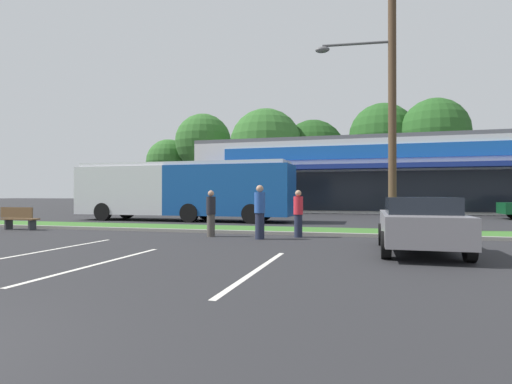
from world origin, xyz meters
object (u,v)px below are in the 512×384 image
(bus_stop_bench, at_px, (19,218))
(pedestrian_mid, at_px, (298,214))
(pedestrian_by_pole, at_px, (260,212))
(pedestrian_near_bench, at_px, (211,213))
(utility_pole, at_px, (388,91))
(car_1, at_px, (420,223))
(city_bus, at_px, (183,189))
(car_3, at_px, (107,203))

(bus_stop_bench, relative_size, pedestrian_mid, 0.98)
(bus_stop_bench, xyz_separation_m, pedestrian_by_pole, (10.60, -0.72, 0.40))
(bus_stop_bench, xyz_separation_m, pedestrian_near_bench, (8.73, -0.39, 0.31))
(utility_pole, distance_m, car_1, 6.88)
(city_bus, relative_size, pedestrian_near_bench, 7.68)
(utility_pole, height_order, car_1, utility_pole)
(bus_stop_bench, distance_m, pedestrian_by_pole, 10.63)
(car_3, bearing_deg, city_bus, 145.26)
(car_3, height_order, pedestrian_near_bench, pedestrian_near_bench)
(utility_pole, bearing_deg, pedestrian_mid, -144.98)
(car_3, relative_size, pedestrian_near_bench, 2.68)
(pedestrian_by_pole, height_order, pedestrian_mid, pedestrian_by_pole)
(utility_pole, xyz_separation_m, car_1, (0.54, -5.05, -4.64))
(car_3, bearing_deg, pedestrian_near_bench, 135.07)
(car_1, relative_size, pedestrian_mid, 2.58)
(car_3, bearing_deg, pedestrian_mid, 141.67)
(city_bus, distance_m, bus_stop_bench, 8.37)
(utility_pole, distance_m, pedestrian_by_pole, 6.88)
(bus_stop_bench, height_order, pedestrian_mid, pedestrian_mid)
(city_bus, height_order, pedestrian_mid, city_bus)
(city_bus, height_order, pedestrian_by_pole, city_bus)
(city_bus, height_order, car_3, city_bus)
(bus_stop_bench, distance_m, car_1, 15.58)
(car_3, relative_size, pedestrian_by_pole, 2.43)
(pedestrian_near_bench, distance_m, pedestrian_mid, 3.06)
(utility_pole, bearing_deg, pedestrian_by_pole, -143.84)
(city_bus, height_order, bus_stop_bench, city_bus)
(pedestrian_by_pole, bearing_deg, pedestrian_near_bench, -132.19)
(pedestrian_mid, bearing_deg, pedestrian_near_bench, 49.71)
(bus_stop_bench, relative_size, car_1, 0.38)
(bus_stop_bench, distance_m, pedestrian_near_bench, 8.74)
(pedestrian_near_bench, bearing_deg, pedestrian_by_pole, -23.33)
(utility_pole, height_order, car_3, utility_pole)
(car_1, distance_m, car_3, 26.72)
(bus_stop_bench, xyz_separation_m, car_1, (15.35, -2.70, 0.24))
(car_1, bearing_deg, pedestrian_by_pole, 67.42)
(city_bus, distance_m, car_1, 15.10)
(city_bus, relative_size, car_3, 2.86)
(pedestrian_near_bench, height_order, pedestrian_by_pole, pedestrian_by_pole)
(pedestrian_by_pole, xyz_separation_m, pedestrian_mid, (1.14, 0.92, -0.08))
(utility_pole, xyz_separation_m, pedestrian_near_bench, (-6.08, -2.74, -4.57))
(city_bus, bearing_deg, car_3, -34.58)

